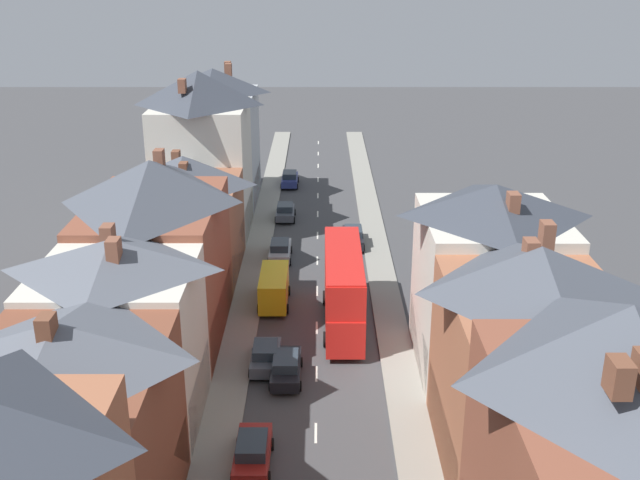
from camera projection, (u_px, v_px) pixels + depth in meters
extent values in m
cube|color=gray|center=(254.00, 279.00, 58.34)|extent=(2.20, 104.00, 0.14)
cube|color=gray|center=(385.00, 279.00, 58.31)|extent=(2.20, 104.00, 0.14)
cube|color=silver|center=(318.00, 433.00, 39.66)|extent=(0.14, 1.80, 0.01)
cube|color=silver|center=(318.00, 374.00, 45.26)|extent=(0.14, 1.80, 0.01)
cube|color=silver|center=(319.00, 328.00, 50.87)|extent=(0.14, 1.80, 0.01)
cube|color=silver|center=(319.00, 291.00, 56.48)|extent=(0.14, 1.80, 0.01)
cube|color=silver|center=(320.00, 261.00, 62.09)|extent=(0.14, 1.80, 0.01)
cube|color=silver|center=(320.00, 235.00, 67.70)|extent=(0.14, 1.80, 0.01)
cube|color=silver|center=(320.00, 214.00, 73.30)|extent=(0.14, 1.80, 0.01)
cube|color=silver|center=(320.00, 196.00, 78.91)|extent=(0.14, 1.80, 0.01)
cube|color=silver|center=(320.00, 180.00, 84.52)|extent=(0.14, 1.80, 0.01)
cube|color=silver|center=(321.00, 166.00, 90.13)|extent=(0.14, 1.80, 0.01)
cube|color=silver|center=(321.00, 154.00, 95.74)|extent=(0.14, 1.80, 0.01)
cube|color=silver|center=(321.00, 143.00, 101.34)|extent=(0.14, 1.80, 0.01)
cube|color=brown|center=(73.00, 451.00, 31.29)|extent=(8.00, 9.39, 8.59)
pyramid|color=#565B66|center=(58.00, 342.00, 29.46)|extent=(8.00, 9.39, 1.68)
cube|color=brown|center=(50.00, 332.00, 28.74)|extent=(0.60, 0.90, 1.43)
cube|color=beige|center=(123.00, 348.00, 39.14)|extent=(8.00, 7.53, 8.92)
cube|color=navy|center=(202.00, 395.00, 40.15)|extent=(0.12, 6.93, 3.20)
pyramid|color=#565B66|center=(113.00, 255.00, 37.26)|extent=(8.00, 7.53, 1.65)
cube|color=brown|center=(116.00, 251.00, 36.03)|extent=(0.60, 0.90, 1.26)
cube|color=brown|center=(111.00, 237.00, 37.72)|extent=(0.60, 0.90, 1.30)
cube|color=brown|center=(160.00, 271.00, 48.09)|extent=(8.00, 11.79, 9.37)
cube|color=maroon|center=(224.00, 315.00, 49.18)|extent=(0.12, 10.84, 3.20)
pyramid|color=#474C56|center=(153.00, 181.00, 45.95)|extent=(8.00, 11.79, 2.69)
cube|color=brown|center=(162.00, 160.00, 48.07)|extent=(0.60, 0.90, 1.38)
cube|color=brown|center=(190.00, 229.00, 58.63)|extent=(8.00, 9.97, 7.26)
cube|color=navy|center=(241.00, 253.00, 59.34)|extent=(0.12, 9.17, 3.20)
pyramid|color=#474C56|center=(186.00, 170.00, 56.94)|extent=(8.00, 9.97, 2.28)
cube|color=brown|center=(179.00, 158.00, 58.27)|extent=(0.60, 0.90, 1.13)
cube|color=brown|center=(186.00, 168.00, 55.73)|extent=(0.60, 0.90, 0.92)
cube|color=beige|center=(205.00, 170.00, 66.48)|extent=(8.00, 8.50, 11.66)
cube|color=olive|center=(251.00, 215.00, 67.98)|extent=(0.12, 7.82, 3.20)
pyramid|color=#383D47|center=(201.00, 88.00, 63.89)|extent=(8.00, 8.50, 2.94)
cube|color=brown|center=(185.00, 86.00, 61.40)|extent=(0.60, 0.90, 1.14)
cube|color=#ADB2B7|center=(219.00, 148.00, 75.03)|extent=(8.00, 9.61, 11.21)
cube|color=maroon|center=(259.00, 187.00, 76.44)|extent=(0.12, 8.84, 3.20)
pyramid|color=#383D47|center=(215.00, 80.00, 72.62)|extent=(8.00, 9.61, 2.32)
cube|color=brown|center=(230.00, 69.00, 74.22)|extent=(0.60, 0.90, 1.55)
cube|color=brown|center=(231.00, 71.00, 73.10)|extent=(0.60, 0.90, 1.52)
pyramid|color=#474C56|center=(630.00, 347.00, 24.18)|extent=(8.00, 9.80, 2.98)
cube|color=brown|center=(621.00, 378.00, 21.40)|extent=(0.60, 0.90, 1.09)
cube|color=#A36042|center=(530.00, 381.00, 35.88)|extent=(8.00, 9.70, 9.16)
cube|color=maroon|center=(444.00, 433.00, 36.95)|extent=(0.12, 8.92, 3.20)
pyramid|color=#474C56|center=(542.00, 271.00, 33.83)|extent=(8.00, 9.70, 2.35)
cube|color=brown|center=(533.00, 253.00, 34.08)|extent=(0.60, 0.90, 1.30)
cube|color=brown|center=(549.00, 236.00, 36.20)|extent=(0.60, 0.90, 1.34)
cube|color=beige|center=(490.00, 294.00, 44.44)|extent=(8.00, 8.86, 9.78)
cube|color=black|center=(421.00, 343.00, 45.62)|extent=(0.12, 8.15, 3.20)
pyramid|color=#383D47|center=(498.00, 200.00, 42.37)|extent=(8.00, 8.86, 1.87)
cube|color=brown|center=(516.00, 203.00, 40.28)|extent=(0.60, 0.90, 1.06)
cube|color=red|center=(345.00, 303.00, 50.68)|extent=(2.44, 10.80, 2.50)
cube|color=red|center=(346.00, 271.00, 49.82)|extent=(2.44, 10.58, 2.30)
cube|color=red|center=(346.00, 254.00, 49.40)|extent=(2.39, 10.37, 0.10)
cube|color=#28333D|center=(343.00, 270.00, 55.61)|extent=(2.20, 0.10, 1.20)
cube|color=#28333D|center=(344.00, 241.00, 54.79)|extent=(2.20, 0.10, 1.10)
cube|color=#28333D|center=(328.00, 300.00, 50.59)|extent=(0.06, 9.18, 0.90)
cube|color=#28333D|center=(328.00, 269.00, 49.79)|extent=(0.06, 9.18, 0.90)
cube|color=yellow|center=(344.00, 230.00, 54.50)|extent=(1.34, 0.08, 0.32)
cylinder|color=black|center=(327.00, 297.00, 54.22)|extent=(0.30, 1.00, 1.00)
cylinder|color=black|center=(361.00, 298.00, 54.21)|extent=(0.30, 1.00, 1.00)
cylinder|color=black|center=(328.00, 339.00, 48.31)|extent=(0.30, 1.00, 1.00)
cylinder|color=black|center=(365.00, 339.00, 48.31)|extent=(0.30, 1.00, 1.00)
cube|color=maroon|center=(255.00, 454.00, 36.89)|extent=(1.70, 4.24, 0.75)
cube|color=#28333D|center=(254.00, 445.00, 36.46)|extent=(1.46, 2.12, 0.60)
cylinder|color=black|center=(241.00, 444.00, 38.26)|extent=(0.20, 0.62, 0.62)
cylinder|color=black|center=(274.00, 444.00, 38.25)|extent=(0.20, 0.62, 0.62)
cylinder|color=black|center=(235.00, 477.00, 35.80)|extent=(0.20, 0.62, 0.62)
cylinder|color=black|center=(270.00, 477.00, 35.80)|extent=(0.20, 0.62, 0.62)
cube|color=black|center=(355.00, 238.00, 65.09)|extent=(1.70, 4.47, 0.80)
cube|color=#28333D|center=(356.00, 231.00, 64.63)|extent=(1.46, 2.24, 0.60)
cylinder|color=black|center=(345.00, 237.00, 66.53)|extent=(0.20, 0.62, 0.62)
cylinder|color=black|center=(364.00, 237.00, 66.52)|extent=(0.20, 0.62, 0.62)
cylinder|color=black|center=(346.00, 248.00, 63.93)|extent=(0.20, 0.62, 0.62)
cylinder|color=black|center=(366.00, 248.00, 63.93)|extent=(0.20, 0.62, 0.62)
cube|color=navy|center=(292.00, 180.00, 82.10)|extent=(1.70, 4.32, 0.73)
cube|color=#28333D|center=(292.00, 175.00, 81.66)|extent=(1.46, 2.16, 0.60)
cylinder|color=black|center=(285.00, 180.00, 83.48)|extent=(0.20, 0.62, 0.62)
cylinder|color=black|center=(300.00, 180.00, 83.48)|extent=(0.20, 0.62, 0.62)
cylinder|color=black|center=(284.00, 187.00, 80.98)|extent=(0.20, 0.62, 0.62)
cylinder|color=black|center=(300.00, 187.00, 80.97)|extent=(0.20, 0.62, 0.62)
cube|color=#4C515B|center=(288.00, 213.00, 71.64)|extent=(1.70, 3.81, 0.67)
cube|color=#28333D|center=(287.00, 207.00, 71.23)|extent=(1.46, 1.90, 0.60)
cylinder|color=black|center=(280.00, 212.00, 72.86)|extent=(0.20, 0.62, 0.62)
cylinder|color=black|center=(297.00, 212.00, 72.86)|extent=(0.20, 0.62, 0.62)
cylinder|color=black|center=(278.00, 220.00, 70.66)|extent=(0.20, 0.62, 0.62)
cylinder|color=black|center=(296.00, 220.00, 70.65)|extent=(0.20, 0.62, 0.62)
cube|color=#B7BABF|center=(282.00, 251.00, 62.18)|extent=(1.70, 4.40, 0.74)
cube|color=#28333D|center=(282.00, 245.00, 61.74)|extent=(1.46, 2.20, 0.60)
cylinder|color=black|center=(273.00, 250.00, 63.59)|extent=(0.20, 0.62, 0.62)
cylinder|color=black|center=(293.00, 250.00, 63.58)|extent=(0.20, 0.62, 0.62)
cylinder|color=black|center=(271.00, 262.00, 61.04)|extent=(0.20, 0.62, 0.62)
cylinder|color=black|center=(292.00, 262.00, 61.04)|extent=(0.20, 0.62, 0.62)
cube|color=black|center=(288.00, 369.00, 44.56)|extent=(1.70, 4.39, 0.70)
cube|color=#28333D|center=(288.00, 361.00, 44.12)|extent=(1.46, 2.19, 0.60)
cylinder|color=black|center=(275.00, 362.00, 45.96)|extent=(0.20, 0.62, 0.62)
cylinder|color=black|center=(303.00, 362.00, 45.95)|extent=(0.20, 0.62, 0.62)
cylinder|color=black|center=(273.00, 386.00, 43.42)|extent=(0.20, 0.62, 0.62)
cylinder|color=black|center=(302.00, 386.00, 43.41)|extent=(0.20, 0.62, 0.62)
cube|color=#4C515B|center=(268.00, 357.00, 45.79)|extent=(1.70, 3.99, 0.72)
cube|color=#28333D|center=(267.00, 350.00, 45.37)|extent=(1.46, 1.99, 0.60)
cylinder|color=black|center=(256.00, 353.00, 47.08)|extent=(0.20, 0.62, 0.62)
cylinder|color=black|center=(283.00, 353.00, 47.07)|extent=(0.20, 0.62, 0.62)
cylinder|color=black|center=(253.00, 373.00, 44.77)|extent=(0.20, 0.62, 0.62)
cylinder|color=black|center=(281.00, 373.00, 44.76)|extent=(0.20, 0.62, 0.62)
cube|color=yellow|center=(276.00, 287.00, 53.87)|extent=(1.96, 5.20, 2.10)
cube|color=#28333D|center=(278.00, 269.00, 56.15)|extent=(1.76, 0.10, 0.90)
cylinder|color=black|center=(265.00, 290.00, 55.69)|extent=(0.24, 0.72, 0.72)
cylinder|color=black|center=(291.00, 291.00, 55.68)|extent=(0.24, 0.72, 0.72)
cylinder|color=black|center=(261.00, 309.00, 52.77)|extent=(0.24, 0.72, 0.72)
cylinder|color=black|center=(289.00, 309.00, 52.77)|extent=(0.24, 0.72, 0.72)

